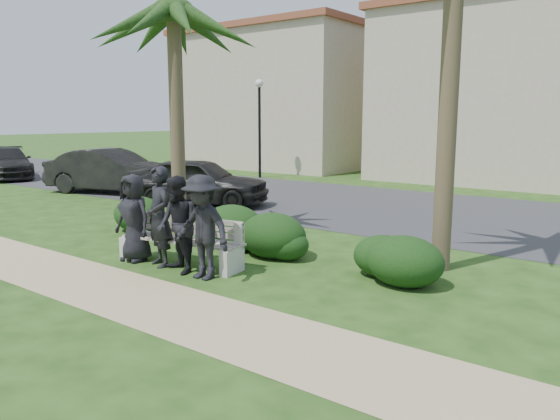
# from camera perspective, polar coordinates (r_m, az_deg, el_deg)

# --- Properties ---
(ground) EXTENTS (160.00, 160.00, 0.00)m
(ground) POSITION_cam_1_polar(r_m,az_deg,el_deg) (9.64, -6.28, -6.32)
(ground) COLOR #1D3F12
(ground) RESTS_ON ground
(footpath) EXTENTS (30.00, 1.60, 0.01)m
(footpath) POSITION_cam_1_polar(r_m,az_deg,el_deg) (8.49, -14.79, -8.81)
(footpath) COLOR tan
(footpath) RESTS_ON ground
(asphalt_street) EXTENTS (160.00, 8.00, 0.01)m
(asphalt_street) POSITION_cam_1_polar(r_m,az_deg,el_deg) (16.24, 13.59, 0.00)
(asphalt_street) COLOR #2D2D30
(asphalt_street) RESTS_ON ground
(stucco_bldg_left) EXTENTS (10.40, 8.40, 7.30)m
(stucco_bldg_left) POSITION_cam_1_polar(r_m,az_deg,el_deg) (30.82, 0.70, 11.53)
(stucco_bldg_left) COLOR tan
(stucco_bldg_left) RESTS_ON ground
(stucco_bldg_right) EXTENTS (8.40, 8.40, 7.30)m
(stucco_bldg_right) POSITION_cam_1_polar(r_m,az_deg,el_deg) (25.79, 21.08, 11.27)
(stucco_bldg_right) COLOR tan
(stucco_bldg_right) RESTS_ON ground
(street_lamp) EXTENTS (0.36, 0.36, 4.29)m
(street_lamp) POSITION_cam_1_polar(r_m,az_deg,el_deg) (24.23, -2.16, 10.34)
(street_lamp) COLOR black
(street_lamp) RESTS_ON ground
(park_bench) EXTENTS (2.49, 0.93, 0.84)m
(park_bench) POSITION_cam_1_polar(r_m,az_deg,el_deg) (10.03, -10.27, -3.55)
(park_bench) COLOR gray
(park_bench) RESTS_ON ground
(man_a) EXTENTS (0.82, 0.56, 1.62)m
(man_a) POSITION_cam_1_polar(r_m,az_deg,el_deg) (10.44, -15.03, -0.79)
(man_a) COLOR black
(man_a) RESTS_ON ground
(man_b) EXTENTS (0.76, 0.62, 1.80)m
(man_b) POSITION_cam_1_polar(r_m,az_deg,el_deg) (9.94, -12.50, -0.68)
(man_b) COLOR black
(man_b) RESTS_ON ground
(man_c) EXTENTS (0.98, 0.87, 1.67)m
(man_c) POSITION_cam_1_polar(r_m,az_deg,el_deg) (9.44, -10.65, -1.55)
(man_c) COLOR black
(man_c) RESTS_ON ground
(man_d) EXTENTS (1.13, 0.66, 1.73)m
(man_d) POSITION_cam_1_polar(r_m,az_deg,el_deg) (9.02, -8.13, -1.81)
(man_d) COLOR black
(man_d) RESTS_ON ground
(hedge_a) EXTENTS (1.30, 1.07, 0.85)m
(hedge_a) POSITION_cam_1_polar(r_m,az_deg,el_deg) (13.21, -14.51, -0.34)
(hedge_a) COLOR black
(hedge_a) RESTS_ON ground
(hedge_b) EXTENTS (1.38, 1.14, 0.90)m
(hedge_b) POSITION_cam_1_polar(r_m,az_deg,el_deg) (11.31, -5.00, -1.57)
(hedge_b) COLOR black
(hedge_b) RESTS_ON ground
(hedge_c) EXTENTS (0.93, 0.77, 0.61)m
(hedge_c) POSITION_cam_1_polar(r_m,az_deg,el_deg) (10.99, -4.15, -2.67)
(hedge_c) COLOR black
(hedge_c) RESTS_ON ground
(hedge_d) EXTENTS (1.35, 1.11, 0.88)m
(hedge_d) POSITION_cam_1_polar(r_m,az_deg,el_deg) (10.44, -0.75, -2.53)
(hedge_d) COLOR black
(hedge_d) RESTS_ON ground
(hedge_e) EXTENTS (1.26, 1.04, 0.82)m
(hedge_e) POSITION_cam_1_polar(r_m,az_deg,el_deg) (8.91, 12.92, -5.10)
(hedge_e) COLOR black
(hedge_e) RESTS_ON ground
(hedge_f) EXTENTS (1.10, 0.91, 0.72)m
(hedge_f) POSITION_cam_1_polar(r_m,az_deg,el_deg) (9.35, 10.93, -4.66)
(hedge_f) COLOR black
(hedge_f) RESTS_ON ground
(hedge_extra) EXTENTS (0.93, 0.77, 0.61)m
(hedge_extra) POSITION_cam_1_polar(r_m,az_deg,el_deg) (10.29, 0.59, -3.50)
(hedge_extra) COLOR black
(hedge_extra) RESTS_ON ground
(palm_left) EXTENTS (3.00, 3.00, 5.84)m
(palm_left) POSITION_cam_1_polar(r_m,az_deg,el_deg) (12.76, -11.06, 19.48)
(palm_left) COLOR brown
(palm_left) RESTS_ON ground
(car_a) EXTENTS (4.58, 3.19, 1.45)m
(car_a) POSITION_cam_1_polar(r_m,az_deg,el_deg) (16.81, -8.46, 2.98)
(car_a) COLOR black
(car_a) RESTS_ON ground
(car_b) EXTENTS (4.97, 3.07, 1.55)m
(car_b) POSITION_cam_1_polar(r_m,az_deg,el_deg) (20.24, -17.18, 3.91)
(car_b) COLOR black
(car_b) RESTS_ON ground
(car_c) EXTENTS (5.00, 3.57, 1.34)m
(car_c) POSITION_cam_1_polar(r_m,az_deg,el_deg) (26.94, -26.61, 4.42)
(car_c) COLOR black
(car_c) RESTS_ON ground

